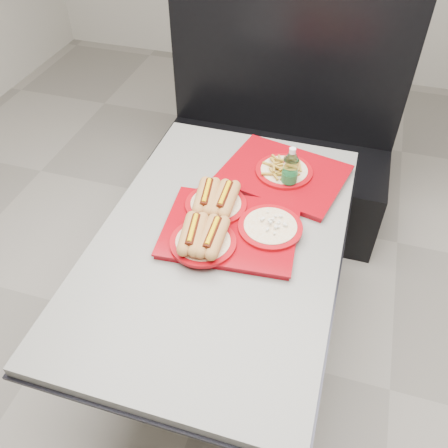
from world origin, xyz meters
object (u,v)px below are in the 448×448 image
(booth_bench, at_px, (275,151))
(tray_near, at_px, (225,224))
(water_bottle, at_px, (290,172))
(tray_far, at_px, (284,172))
(diner_table, at_px, (220,266))

(booth_bench, bearing_deg, tray_near, -89.29)
(booth_bench, xyz_separation_m, water_bottle, (0.19, -0.74, 0.44))
(booth_bench, xyz_separation_m, tray_near, (0.01, -1.06, 0.39))
(booth_bench, distance_m, tray_far, 0.79)
(booth_bench, height_order, tray_far, booth_bench)
(tray_far, distance_m, water_bottle, 0.10)
(diner_table, xyz_separation_m, booth_bench, (0.00, 1.09, -0.18))
(diner_table, distance_m, water_bottle, 0.47)
(diner_table, height_order, tray_near, tray_near)
(water_bottle, bearing_deg, booth_bench, 104.52)
(booth_bench, height_order, water_bottle, booth_bench)
(diner_table, bearing_deg, booth_bench, 90.00)
(diner_table, relative_size, tray_near, 2.70)
(tray_near, height_order, tray_far, tray_near)
(diner_table, xyz_separation_m, water_bottle, (0.19, 0.35, 0.25))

